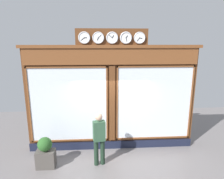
{
  "coord_description": "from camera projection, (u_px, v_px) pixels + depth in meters",
  "views": [
    {
      "loc": [
        0.42,
        6.47,
        3.73
      ],
      "look_at": [
        0.0,
        0.0,
        2.19
      ],
      "focal_mm": 31.63,
      "sensor_mm": 36.0,
      "label": 1
    }
  ],
  "objects": [
    {
      "name": "shop_facade",
      "position": [
        112.0,
        98.0,
        6.86
      ],
      "size": [
        5.92,
        0.42,
        4.17
      ],
      "color": "#5B3319",
      "rests_on": "ground_plane"
    },
    {
      "name": "planter_shrub",
      "position": [
        45.0,
        144.0,
        5.91
      ],
      "size": [
        0.43,
        0.43,
        0.43
      ],
      "primitive_type": "sphere",
      "color": "#285623",
      "rests_on": "planter_box"
    },
    {
      "name": "pedestrian",
      "position": [
        99.0,
        137.0,
        6.01
      ],
      "size": [
        0.39,
        0.28,
        1.69
      ],
      "color": "#1C2F21",
      "rests_on": "ground_plane"
    },
    {
      "name": "planter_box",
      "position": [
        46.0,
        159.0,
        6.02
      ],
      "size": [
        0.56,
        0.36,
        0.55
      ],
      "primitive_type": "cube",
      "color": "#4C4742",
      "rests_on": "ground_plane"
    }
  ]
}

